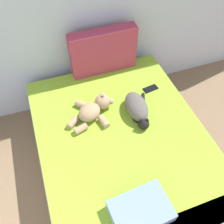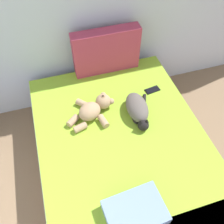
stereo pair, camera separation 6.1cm
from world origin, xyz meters
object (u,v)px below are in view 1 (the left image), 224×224
at_px(patterned_cushion, 103,51).
at_px(cat, 137,108).
at_px(bed, 124,154).
at_px(throw_pillow, 140,211).
at_px(teddy_bear, 93,110).
at_px(cell_phone, 151,89).

xyz_separation_m(patterned_cushion, cat, (0.10, -0.68, -0.16)).
distance_m(bed, throw_pillow, 0.68).
relative_size(patterned_cushion, teddy_bear, 1.44).
bearing_deg(throw_pillow, cell_phone, 61.31).
bearing_deg(cat, patterned_cushion, 98.07).
distance_m(bed, patterned_cushion, 1.05).
bearing_deg(cell_phone, patterned_cushion, 128.47).
bearing_deg(cat, bed, -131.43).
bearing_deg(patterned_cushion, cat, -81.93).
xyz_separation_m(bed, patterned_cushion, (0.11, 0.92, 0.49)).
bearing_deg(teddy_bear, cat, -17.66).
bearing_deg(bed, patterned_cushion, 82.89).
xyz_separation_m(teddy_bear, cell_phone, (0.63, 0.12, -0.06)).
distance_m(bed, cat, 0.45).
xyz_separation_m(patterned_cushion, teddy_bear, (-0.28, -0.56, -0.17)).
distance_m(patterned_cushion, throw_pillow, 1.54).
distance_m(teddy_bear, throw_pillow, 0.96).
relative_size(bed, cat, 4.86).
height_order(patterned_cushion, cat, patterned_cushion).
bearing_deg(patterned_cushion, cell_phone, -51.53).
bearing_deg(bed, throw_pillow, -101.51).
relative_size(teddy_bear, throw_pillow, 1.19).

